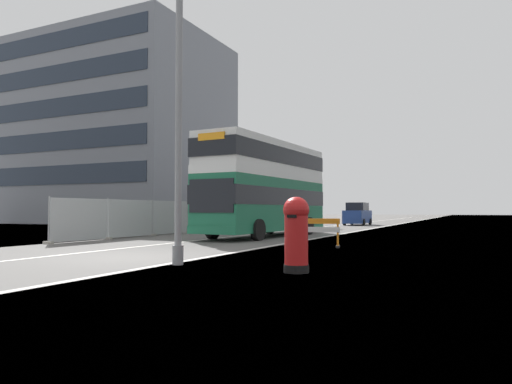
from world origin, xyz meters
name	(u,v)px	position (x,y,z in m)	size (l,w,h in m)	color
ground	(148,259)	(0.54, 0.15, -0.05)	(140.00, 280.00, 0.10)	#565451
double_decker_bus	(266,187)	(-0.89, 11.83, 2.65)	(3.15, 10.72, 4.99)	#196042
lamppost_foreground	(179,89)	(2.36, -0.93, 4.57)	(0.29, 0.70, 9.63)	gray
red_pillar_postbox	(296,231)	(5.66, -1.03, 0.94)	(0.60, 0.60, 1.71)	black
roadworks_barrier	(318,229)	(3.87, 6.04, 0.68)	(1.67, 0.81, 1.09)	orange
construction_site_fence	(171,218)	(-6.69, 11.32, 0.95)	(0.44, 17.20, 1.98)	#A8AAAD
car_oncoming_near	(298,215)	(-4.59, 26.75, 0.98)	(1.95, 4.43, 2.10)	black
car_receding_mid	(358,215)	(-1.02, 33.07, 0.99)	(1.96, 4.50, 2.11)	navy
bare_tree_far_verge_near	(210,199)	(-15.53, 30.25, 2.50)	(2.75, 3.18, 4.86)	#4C3D2D
bare_tree_far_verge_mid	(288,206)	(-12.94, 45.38, 1.96)	(2.37, 2.07, 4.49)	#4C3D2D
backdrop_office_block	(110,134)	(-28.60, 29.96, 10.04)	(24.60, 15.91, 20.08)	gray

